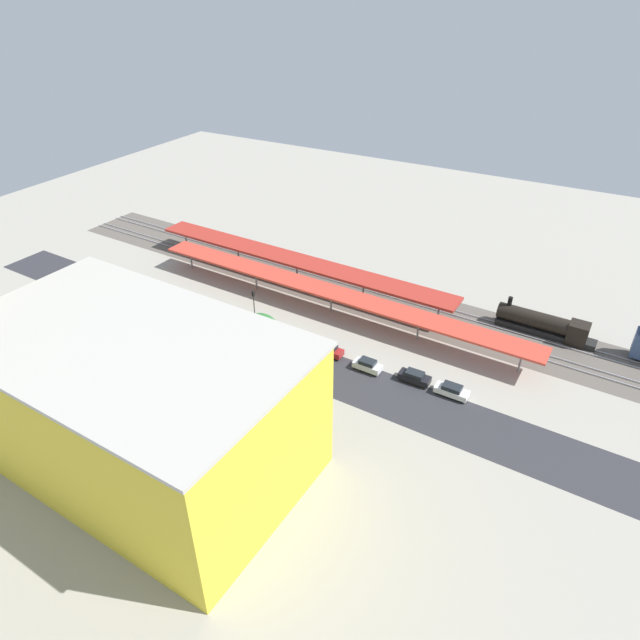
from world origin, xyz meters
TOP-DOWN VIEW (x-y plane):
  - ground_plane at (0.00, 0.00)m, footprint 199.15×199.15m
  - rail_bed at (0.00, -19.89)m, footprint 124.88×17.90m
  - street_asphalt at (0.00, 2.66)m, footprint 124.73×13.86m
  - track_rails at (0.00, -19.89)m, footprint 124.38×11.47m
  - platform_canopy_near at (-1.58, -11.77)m, footprint 69.67×7.23m
  - platform_canopy_far at (9.40, -18.85)m, footprint 61.62×7.48m
  - locomotive at (-34.34, -22.41)m, footprint 15.31×3.23m
  - parked_car_0 at (-26.07, -0.79)m, footprint 4.63×1.97m
  - parked_car_1 at (-20.62, -1.11)m, footprint 4.48×1.88m
  - parked_car_2 at (-13.74, -0.30)m, footprint 4.21×1.90m
  - parked_car_3 at (-7.00, -0.92)m, footprint 4.60×1.85m
  - construction_building at (1.68, 27.52)m, footprint 38.25×23.31m
  - construction_roof_slab at (1.68, 27.52)m, footprint 38.87×23.93m
  - box_truck_0 at (13.25, 10.98)m, footprint 8.58×2.38m
  - street_tree_0 at (-0.28, 6.86)m, footprint 5.94×5.94m
  - street_tree_1 at (1.35, 6.82)m, footprint 4.89×4.89m
  - street_tree_2 at (18.84, 6.94)m, footprint 6.12×6.12m
  - traffic_light at (6.96, -1.88)m, footprint 0.50×0.36m

SIDE VIEW (x-z plane):
  - ground_plane at x=0.00m, z-range 0.00..0.00m
  - rail_bed at x=0.00m, z-range 0.00..0.01m
  - street_asphalt at x=0.00m, z-range 0.00..0.01m
  - track_rails at x=0.00m, z-range 0.12..0.24m
  - parked_car_0 at x=-26.07m, z-range -0.09..1.60m
  - parked_car_1 at x=-20.62m, z-range -0.08..1.60m
  - parked_car_3 at x=-7.00m, z-range -0.08..1.61m
  - parked_car_2 at x=-13.74m, z-range -0.09..1.66m
  - box_truck_0 at x=13.25m, z-range -0.06..3.46m
  - locomotive at x=-34.34m, z-range -0.72..4.27m
  - platform_canopy_near at x=-1.58m, z-range 1.87..6.03m
  - platform_canopy_far at x=9.40m, z-range 1.90..6.24m
  - traffic_light at x=6.96m, z-range 1.06..7.63m
  - street_tree_2 at x=18.84m, z-range 1.01..9.17m
  - street_tree_1 at x=1.35m, z-range 1.35..8.96m
  - street_tree_0 at x=-0.28m, z-range 1.51..10.50m
  - construction_building at x=1.68m, z-range 0.00..16.37m
  - construction_roof_slab at x=1.68m, z-range 16.37..16.77m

